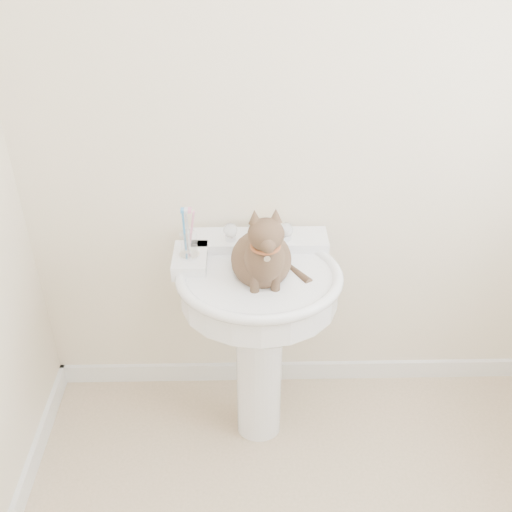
{
  "coord_description": "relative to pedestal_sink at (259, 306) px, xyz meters",
  "views": [
    {
      "loc": [
        -0.26,
        -0.88,
        1.97
      ],
      "look_at": [
        -0.23,
        0.8,
        0.86
      ],
      "focal_mm": 42.0,
      "sensor_mm": 36.0,
      "label": 1
    }
  ],
  "objects": [
    {
      "name": "wall_back",
      "position": [
        0.22,
        0.29,
        0.61
      ],
      "size": [
        2.2,
        0.0,
        2.5
      ],
      "primitive_type": null,
      "color": "beige",
      "rests_on": "ground"
    },
    {
      "name": "baseboard_back",
      "position": [
        0.22,
        0.28,
        -0.6
      ],
      "size": [
        2.2,
        0.02,
        0.09
      ],
      "primitive_type": "cube",
      "color": "white",
      "rests_on": "floor"
    },
    {
      "name": "pedestal_sink",
      "position": [
        0.0,
        0.0,
        0.0
      ],
      "size": [
        0.59,
        0.58,
        0.82
      ],
      "color": "white",
      "rests_on": "floor"
    },
    {
      "name": "faucet",
      "position": [
        0.0,
        0.15,
        0.22
      ],
      "size": [
        0.28,
        0.12,
        0.14
      ],
      "color": "silver",
      "rests_on": "pedestal_sink"
    },
    {
      "name": "soap_bar",
      "position": [
        0.03,
        0.23,
        0.19
      ],
      "size": [
        0.1,
        0.08,
        0.03
      ],
      "primitive_type": "cube",
      "rotation": [
        0.0,
        0.0,
        0.33
      ],
      "color": "yellow",
      "rests_on": "pedestal_sink"
    },
    {
      "name": "toothbrush_cup",
      "position": [
        -0.24,
        0.06,
        0.22
      ],
      "size": [
        0.07,
        0.07,
        0.18
      ],
      "rotation": [
        0.0,
        0.0,
        0.02
      ],
      "color": "silver",
      "rests_on": "pedestal_sink"
    },
    {
      "name": "cat",
      "position": [
        0.01,
        -0.02,
        0.22
      ],
      "size": [
        0.23,
        0.29,
        0.42
      ],
      "rotation": [
        0.0,
        0.0,
        0.1
      ],
      "color": "brown",
      "rests_on": "pedestal_sink"
    }
  ]
}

